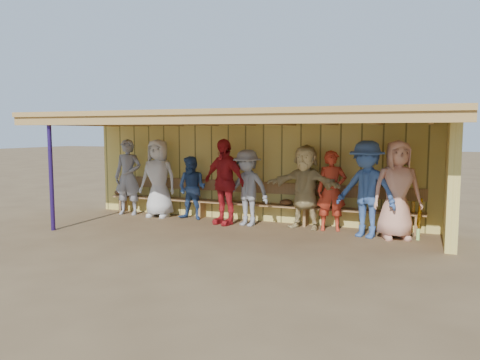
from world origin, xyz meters
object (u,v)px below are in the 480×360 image
Objects in this scene: player_b at (158,178)px; player_extra at (366,189)px; player_f at (305,187)px; player_d at (224,182)px; player_h at (397,190)px; player_a at (128,177)px; player_g at (332,191)px; player_e at (247,188)px; player_c at (192,188)px; bench at (252,199)px.

player_b is 5.03m from player_extra.
player_d is at bearing -163.97° from player_f.
player_h reaches higher than player_f.
player_d is at bearing -15.41° from player_a.
player_g is 0.89× the size of player_extra.
player_b is 4.26m from player_g.
player_e is (3.30, -0.19, -0.10)m from player_a.
bench is at bearing 15.28° from player_c.
player_extra is 0.25× the size of bench.
player_c is at bearing -10.70° from player_a.
bench is (-2.66, 0.67, -0.43)m from player_extra.
player_a is at bearing -176.84° from player_c.
bench is (3.24, 0.31, -0.43)m from player_a.
player_h reaches higher than player_g.
bench is (-1.90, 0.31, -0.32)m from player_g.
player_d is at bearing -164.38° from player_extra.
player_f is 0.94× the size of player_h.
player_a reaches higher than player_g.
player_g is at bearing 18.03° from player_e.
player_f is 1.93m from player_h.
player_h is at bearing 18.01° from player_d.
player_c is 4.11m from player_extra.
player_d is 1.14× the size of player_e.
player_c is (0.93, 0.00, -0.20)m from player_b.
player_h is 0.25× the size of bench.
player_d is at bearing 157.95° from player_h.
player_extra is at bearing -6.55° from player_f.
player_e is 2.61m from player_extra.
player_d reaches higher than player_c.
player_a is 0.25× the size of bench.
player_c is at bearing 164.86° from player_g.
player_c is 0.98m from player_d.
player_extra is (4.09, -0.37, 0.21)m from player_c.
player_c is 1.50m from player_e.
player_d reaches higher than player_extra.
player_d reaches higher than player_h.
player_e is 0.59m from bench.
player_b is 2.42m from player_e.
player_e is 1.00× the size of player_g.
player_g is (5.14, 0.00, -0.10)m from player_a.
player_extra is (2.60, -0.18, 0.11)m from player_e.
player_a reaches higher than bench.
player_g reaches higher than player_e.
player_extra is (-0.57, -0.08, -0.01)m from player_h.
bench is (2.35, 0.31, -0.43)m from player_b.
player_f is 0.58m from player_g.
player_extra is (5.90, -0.37, 0.01)m from player_a.
player_a is 3.31m from player_e.
player_h is 3.32m from bench.
player_d is (0.93, -0.23, 0.21)m from player_c.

